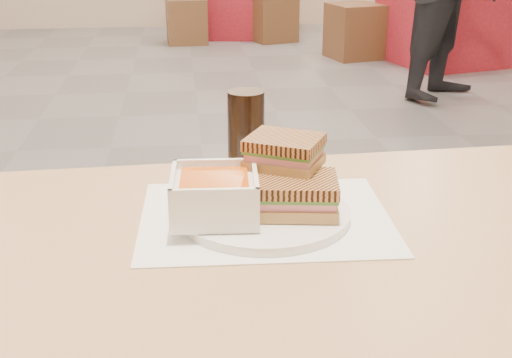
{
  "coord_description": "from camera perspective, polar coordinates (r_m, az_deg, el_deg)",
  "views": [
    {
      "loc": [
        -0.09,
        -2.89,
        1.17
      ],
      "look_at": [
        0.01,
        -2.0,
        0.82
      ],
      "focal_mm": 46.49,
      "sensor_mm": 36.0,
      "label": 1
    }
  ],
  "objects": [
    {
      "name": "main_table",
      "position": [
        1.01,
        7.39,
        -10.86
      ],
      "size": [
        1.23,
        0.75,
        0.75
      ],
      "color": "#AA7E54",
      "rests_on": "ground"
    },
    {
      "name": "cola_glass",
      "position": [
        1.19,
        -0.87,
        4.25
      ],
      "size": [
        0.07,
        0.07,
        0.14
      ],
      "color": "black",
      "rests_on": "main_table"
    },
    {
      "name": "panini_upper",
      "position": [
        1.01,
        2.45,
        2.35
      ],
      "size": [
        0.14,
        0.13,
        0.05
      ],
      "color": "tan",
      "rests_on": "panini_lower"
    },
    {
      "name": "bg_table_1",
      "position": [
        6.09,
        16.25,
        13.44
      ],
      "size": [
        1.12,
        1.12,
        0.81
      ],
      "color": "#AA1E2A",
      "rests_on": "ground"
    },
    {
      "name": "panini_lower",
      "position": [
        0.98,
        3.59,
        -1.33
      ],
      "size": [
        0.13,
        0.11,
        0.05
      ],
      "color": "tan",
      "rests_on": "plate"
    },
    {
      "name": "bg_chair_2l",
      "position": [
        6.84,
        -5.99,
        13.36
      ],
      "size": [
        0.41,
        0.41,
        0.44
      ],
      "color": "brown",
      "rests_on": "ground"
    },
    {
      "name": "bg_chair_2r",
      "position": [
        6.94,
        1.41,
        13.67
      ],
      "size": [
        0.52,
        0.52,
        0.46
      ],
      "color": "brown",
      "rests_on": "ground"
    },
    {
      "name": "tray_liner",
      "position": [
        1.01,
        0.8,
        -3.31
      ],
      "size": [
        0.39,
        0.31,
        0.0
      ],
      "color": "white",
      "rests_on": "main_table"
    },
    {
      "name": "bg_chair_1r",
      "position": [
        6.32,
        18.17,
        11.66
      ],
      "size": [
        0.42,
        0.42,
        0.41
      ],
      "color": "brown",
      "rests_on": "ground"
    },
    {
      "name": "plate",
      "position": [
        1.0,
        0.73,
        -2.96
      ],
      "size": [
        0.26,
        0.26,
        0.01
      ],
      "color": "white",
      "rests_on": "tray_liner"
    },
    {
      "name": "bg_chair_1l",
      "position": [
        6.11,
        8.48,
        12.46
      ],
      "size": [
        0.51,
        0.51,
        0.47
      ],
      "color": "brown",
      "rests_on": "ground"
    },
    {
      "name": "soup_bowl",
      "position": [
        0.96,
        -3.58,
        -1.55
      ],
      "size": [
        0.13,
        0.13,
        0.07
      ],
      "color": "white",
      "rests_on": "plate"
    }
  ]
}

